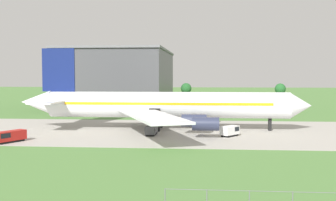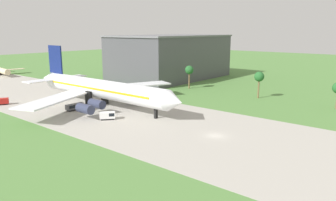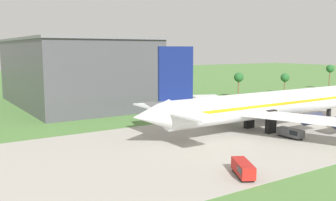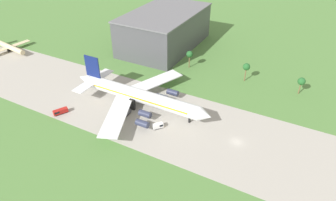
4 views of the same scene
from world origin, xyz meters
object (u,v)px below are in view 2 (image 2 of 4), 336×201
Objects in this scene: jet_airliner at (99,89)px; terminal_building at (170,57)px; baggage_tug at (108,115)px; fuel_truck at (74,107)px.

terminal_building is (-22.49, 64.70, 5.29)m from jet_airliner.
baggage_tug is at bearing -63.09° from terminal_building.
baggage_tug is 83.68m from terminal_building.
terminal_building is at bearing 105.92° from fuel_truck.
jet_airliner is 1.11× the size of terminal_building.
baggage_tug is at bearing -1.73° from fuel_truck.
baggage_tug is 16.62m from fuel_truck.
terminal_building is (-21.00, 73.60, 9.94)m from fuel_truck.
terminal_building is at bearing 109.17° from jet_airliner.
baggage_tug is 0.07× the size of terminal_building.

